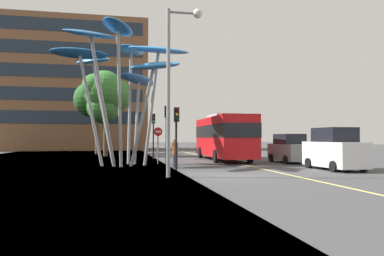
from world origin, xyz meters
TOP-DOWN VIEW (x-y plane):
  - ground at (-0.64, 0.00)m, footprint 120.00×240.00m
  - red_bus at (2.90, 11.43)m, footprint 3.09×10.69m
  - leaf_sculpture at (-5.03, 6.98)m, footprint 8.94×8.63m
  - traffic_light_kerb_near at (-2.18, 3.24)m, footprint 0.28×0.42m
  - traffic_light_kerb_far at (-2.13, 7.85)m, footprint 0.28×0.42m
  - traffic_light_island_mid at (-2.44, 14.10)m, footprint 0.28×0.42m
  - car_parked_near at (6.64, 1.80)m, footprint 1.95×4.21m
  - car_parked_mid at (6.80, 7.78)m, footprint 1.90×3.97m
  - street_lamp at (-2.75, -0.31)m, footprint 1.70×0.44m
  - tree_pavement_near at (-6.54, 19.74)m, footprint 4.68×3.98m
  - tree_pavement_far at (-8.01, 25.46)m, footprint 4.45×4.12m
  - pedestrian at (-2.05, 4.55)m, footprint 0.34×0.34m
  - no_entry_sign at (-2.68, 8.20)m, footprint 0.60×0.12m
  - backdrop_building at (-14.35, 41.39)m, footprint 26.26×12.41m

SIDE VIEW (x-z plane):
  - ground at x=-0.64m, z-range -0.10..0.00m
  - pedestrian at x=-2.05m, z-range 0.00..1.73m
  - car_parked_mid at x=6.80m, z-range -0.07..2.01m
  - car_parked_near at x=6.64m, z-range -0.08..2.30m
  - no_entry_sign at x=-2.68m, z-range 0.42..2.94m
  - red_bus at x=2.90m, z-range 0.17..3.82m
  - traffic_light_kerb_near at x=-2.18m, z-range 0.79..4.29m
  - traffic_light_island_mid at x=-2.44m, z-range 0.85..4.66m
  - traffic_light_kerb_far at x=-2.13m, z-range 0.88..4.85m
  - street_lamp at x=-2.75m, z-range 1.07..8.95m
  - tree_pavement_far at x=-8.01m, z-range 1.95..9.86m
  - tree_pavement_near at x=-6.54m, z-range 1.76..10.06m
  - leaf_sculpture at x=-5.03m, z-range 2.44..11.20m
  - backdrop_building at x=-14.35m, z-range 0.00..18.75m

